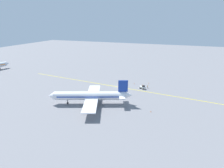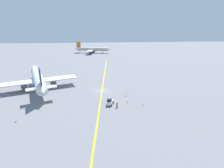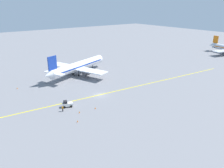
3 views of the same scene
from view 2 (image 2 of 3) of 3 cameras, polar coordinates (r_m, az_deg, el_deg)
ground_plane at (r=64.01m, az=-3.28°, el=-2.09°), size 400.00×400.00×0.00m
apron_yellow_centreline at (r=64.01m, az=-3.28°, el=-2.08°), size 11.99×119.48×0.01m
airplane_at_gate at (r=70.68m, az=-22.95°, el=1.60°), size 28.04×34.29×10.60m
airplane_distant_taxiing at (r=156.85m, az=-6.46°, el=11.25°), size 31.74×25.62×9.54m
baggage_tug_white at (r=52.20m, az=-0.70°, el=-5.86°), size 2.54×3.33×2.11m
ground_crew_worker at (r=50.38m, az=1.63°, el=-6.79°), size 0.57×0.29×1.68m
traffic_cone_near_nose at (r=49.40m, az=-28.90°, el=-10.61°), size 0.32×0.32×0.55m
traffic_cone_mid_apron at (r=58.56m, az=4.66°, el=-3.82°), size 0.32×0.32×0.55m
traffic_cone_by_wingtip at (r=52.53m, az=9.94°, el=-6.74°), size 0.32×0.32×0.55m
traffic_cone_far_edge at (r=54.10m, az=4.99°, el=-5.76°), size 0.32×0.32×0.55m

